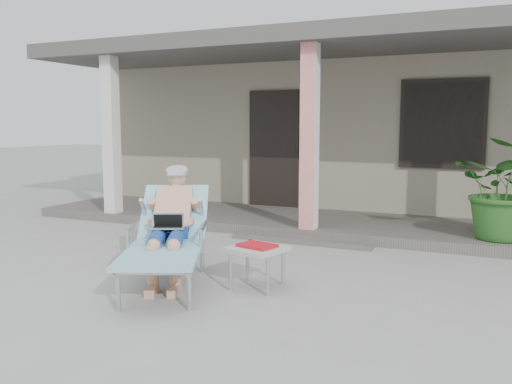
% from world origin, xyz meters
% --- Properties ---
extents(ground, '(60.00, 60.00, 0.00)m').
position_xyz_m(ground, '(0.00, 0.00, 0.00)').
color(ground, '#9E9E99').
rests_on(ground, ground).
extents(house, '(10.40, 5.40, 3.30)m').
position_xyz_m(house, '(0.00, 6.50, 1.67)').
color(house, gray).
rests_on(house, ground).
extents(porch_deck, '(10.00, 2.00, 0.15)m').
position_xyz_m(porch_deck, '(0.00, 3.00, 0.07)').
color(porch_deck, '#605B56').
rests_on(porch_deck, ground).
extents(porch_overhang, '(10.00, 2.30, 2.85)m').
position_xyz_m(porch_overhang, '(0.00, 2.95, 2.79)').
color(porch_overhang, silver).
rests_on(porch_overhang, porch_deck).
extents(porch_step, '(2.00, 0.30, 0.07)m').
position_xyz_m(porch_step, '(0.00, 1.85, 0.04)').
color(porch_step, '#605B56').
rests_on(porch_step, ground).
extents(lounger, '(1.44, 1.99, 1.26)m').
position_xyz_m(lounger, '(-0.64, -0.46, 0.77)').
color(lounger, '#B7B7BC').
rests_on(lounger, ground).
extents(side_table, '(0.62, 0.62, 0.45)m').
position_xyz_m(side_table, '(0.30, -0.31, 0.38)').
color(side_table, '#ADAEA9').
rests_on(side_table, ground).
extents(potted_palm, '(1.39, 1.27, 1.33)m').
position_xyz_m(potted_palm, '(2.56, 2.48, 0.81)').
color(potted_palm, '#26591E').
rests_on(potted_palm, porch_deck).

